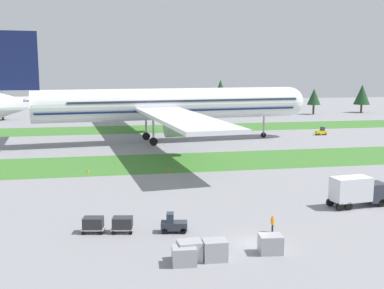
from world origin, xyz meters
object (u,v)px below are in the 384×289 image
at_px(airliner, 160,104).
at_px(cargo_dolly_lead, 123,223).
at_px(uld_container_3, 190,251).
at_px(baggage_tug, 173,224).
at_px(catering_truck, 358,190).
at_px(ground_crew_marshaller, 273,223).
at_px(uld_container_0, 215,250).
at_px(uld_container_2, 270,244).
at_px(taxiway_marker_1, 169,168).
at_px(taxiway_marker_0, 88,170).
at_px(uld_container_1, 184,256).
at_px(pushback_tractor, 321,132).
at_px(cargo_dolly_second, 93,224).

relative_size(airliner, cargo_dolly_lead, 34.89).
distance_m(airliner, cargo_dolly_lead, 57.86).
bearing_deg(uld_container_3, baggage_tug, 92.73).
distance_m(catering_truck, ground_crew_marshaller, 14.50).
xyz_separation_m(uld_container_0, uld_container_2, (5.16, 0.58, -0.05)).
relative_size(baggage_tug, taxiway_marker_1, 4.46).
height_order(uld_container_2, uld_container_3, uld_container_3).
xyz_separation_m(cargo_dolly_lead, taxiway_marker_1, (8.42, 27.51, -0.61)).
bearing_deg(catering_truck, taxiway_marker_0, -134.20).
height_order(uld_container_1, taxiway_marker_0, uld_container_1).
height_order(airliner, pushback_tractor, airliner).
bearing_deg(cargo_dolly_second, baggage_tug, 90.00).
distance_m(cargo_dolly_second, uld_container_1, 11.93).
relative_size(baggage_tug, uld_container_3, 1.39).
height_order(baggage_tug, pushback_tractor, same).
height_order(baggage_tug, cargo_dolly_second, baggage_tug).
height_order(airliner, uld_container_0, airliner).
bearing_deg(pushback_tractor, catering_truck, 152.24).
bearing_deg(uld_container_3, catering_truck, 28.18).
xyz_separation_m(airliner, pushback_tractor, (39.87, 4.06, -7.53)).
xyz_separation_m(baggage_tug, uld_container_2, (7.62, -6.82, 0.01)).
bearing_deg(taxiway_marker_1, cargo_dolly_second, -112.66).
relative_size(uld_container_3, taxiway_marker_1, 3.20).
xyz_separation_m(catering_truck, uld_container_2, (-14.88, -11.60, -1.13)).
height_order(airliner, taxiway_marker_1, airliner).
xyz_separation_m(baggage_tug, uld_container_0, (2.46, -7.40, 0.06)).
distance_m(airliner, cargo_dolly_second, 57.95).
relative_size(catering_truck, uld_container_0, 3.58).
distance_m(baggage_tug, taxiway_marker_1, 28.59).
bearing_deg(uld_container_2, pushback_tractor, 61.07).
relative_size(cargo_dolly_lead, cargo_dolly_second, 1.00).
bearing_deg(uld_container_2, baggage_tug, 138.17).
relative_size(cargo_dolly_lead, pushback_tractor, 0.89).
relative_size(pushback_tractor, uld_container_0, 1.36).
height_order(uld_container_0, uld_container_2, uld_container_0).
height_order(catering_truck, pushback_tractor, catering_truck).
xyz_separation_m(uld_container_0, taxiway_marker_0, (-11.70, 36.98, -0.62)).
relative_size(airliner, ground_crew_marshaller, 48.66).
xyz_separation_m(pushback_tractor, ground_crew_marshaller, (-35.66, -63.20, 0.13)).
bearing_deg(uld_container_3, uld_container_1, -127.53).
relative_size(cargo_dolly_lead, taxiway_marker_0, 4.71).
bearing_deg(cargo_dolly_second, uld_container_0, 59.47).
bearing_deg(baggage_tug, cargo_dolly_second, -90.00).
bearing_deg(cargo_dolly_lead, catering_truck, 108.07).
bearing_deg(airliner, cargo_dolly_second, -19.13).
height_order(airliner, catering_truck, airliner).
relative_size(pushback_tractor, uld_container_2, 1.36).
height_order(uld_container_2, taxiway_marker_1, uld_container_2).
height_order(uld_container_2, taxiway_marker_0, uld_container_2).
height_order(taxiway_marker_0, taxiway_marker_1, taxiway_marker_1).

